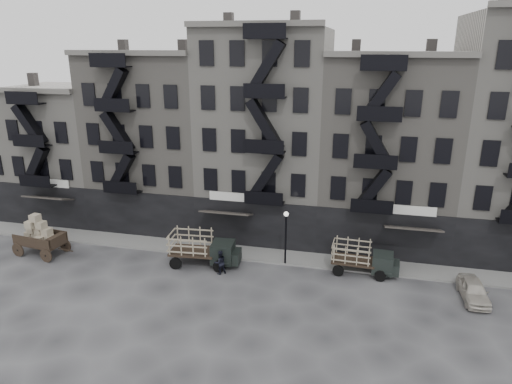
% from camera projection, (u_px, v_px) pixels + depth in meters
% --- Properties ---
extents(ground, '(140.00, 140.00, 0.00)m').
position_uv_depth(ground, '(238.00, 277.00, 32.59)').
color(ground, '#38383A').
rests_on(ground, ground).
extents(sidewalk, '(55.00, 2.50, 0.15)m').
position_uv_depth(sidewalk, '(250.00, 253.00, 36.03)').
color(sidewalk, slate).
rests_on(sidewalk, ground).
extents(building_west, '(10.00, 11.35, 13.20)m').
position_uv_depth(building_west, '(65.00, 150.00, 44.12)').
color(building_west, gray).
rests_on(building_west, ground).
extents(building_midwest, '(10.00, 11.35, 16.20)m').
position_uv_depth(building_midwest, '(159.00, 140.00, 41.49)').
color(building_midwest, slate).
rests_on(building_midwest, ground).
extents(building_center, '(10.00, 11.35, 18.20)m').
position_uv_depth(building_center, '(267.00, 134.00, 39.02)').
color(building_center, gray).
rests_on(building_center, ground).
extents(building_mideast, '(10.00, 11.35, 16.20)m').
position_uv_depth(building_mideast, '(386.00, 151.00, 37.18)').
color(building_mideast, slate).
rests_on(building_mideast, ground).
extents(lamp_post, '(0.36, 0.36, 4.28)m').
position_uv_depth(lamp_post, '(286.00, 231.00, 33.48)').
color(lamp_post, black).
rests_on(lamp_post, ground).
extents(wagon, '(4.16, 2.62, 3.31)m').
position_uv_depth(wagon, '(38.00, 232.00, 35.55)').
color(wagon, black).
rests_on(wagon, ground).
extents(stake_truck_west, '(5.38, 2.53, 2.63)m').
position_uv_depth(stake_truck_west, '(203.00, 246.00, 33.94)').
color(stake_truck_west, black).
rests_on(stake_truck_west, ground).
extents(stake_truck_east, '(4.77, 2.15, 2.35)m').
position_uv_depth(stake_truck_east, '(363.00, 256.00, 32.70)').
color(stake_truck_east, black).
rests_on(stake_truck_east, ground).
extents(car_east, '(1.72, 3.86, 1.29)m').
position_uv_depth(car_east, '(474.00, 290.00, 29.57)').
color(car_east, '#B3ADA1').
rests_on(car_east, ground).
extents(pedestrian_mid, '(1.11, 1.08, 1.80)m').
position_uv_depth(pedestrian_mid, '(220.00, 262.00, 32.78)').
color(pedestrian_mid, black).
rests_on(pedestrian_mid, ground).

